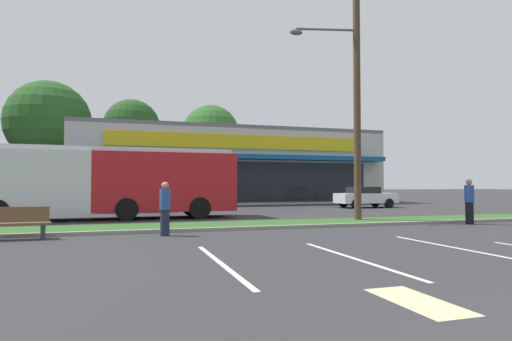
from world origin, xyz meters
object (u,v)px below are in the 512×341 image
utility_pole (354,80)px  pedestrian_by_pole (469,201)px  bus_stop_bench (19,222)px  car_0 (132,199)px  city_bus (106,181)px  pedestrian_near_bench (165,209)px  car_1 (365,197)px

utility_pole → pedestrian_by_pole: (3.96, -2.10, -5.11)m
bus_stop_bench → car_0: car_0 is taller
utility_pole → pedestrian_by_pole: bearing=-28.0°
city_bus → pedestrian_by_pole: size_ratio=6.55×
bus_stop_bench → pedestrian_near_bench: (4.09, -0.31, 0.34)m
city_bus → car_0: (1.28, 5.14, -0.99)m
bus_stop_bench → pedestrian_by_pole: 16.13m
pedestrian_by_pole → car_1: bearing=-66.2°
utility_pole → pedestrian_by_pole: 6.80m
bus_stop_bench → car_0: (3.40, 12.05, 0.27)m
bus_stop_bench → car_1: 22.34m
pedestrian_near_bench → pedestrian_by_pole: size_ratio=0.93×
car_0 → bus_stop_bench: bearing=74.2°
car_1 → utility_pole: bearing=-123.9°
city_bus → car_1: (16.71, 5.11, -1.02)m
utility_pole → pedestrian_near_bench: 9.88m
car_1 → bus_stop_bench: bearing=-147.5°
car_1 → pedestrian_by_pole: 12.35m
utility_pole → bus_stop_bench: utility_pole is taller
car_0 → pedestrian_by_pole: size_ratio=2.31×
pedestrian_by_pole → bus_stop_bench: bearing=36.4°
pedestrian_near_bench → pedestrian_by_pole: bearing=23.8°
utility_pole → bus_stop_bench: (-12.16, -2.07, -5.52)m
car_1 → pedestrian_near_bench: 19.22m
city_bus → bus_stop_bench: city_bus is taller
bus_stop_bench → pedestrian_near_bench: pedestrian_near_bench is taller
city_bus → pedestrian_by_pole: (14.00, -6.94, -0.86)m
car_0 → utility_pole: bearing=131.3°
city_bus → bus_stop_bench: 7.34m
bus_stop_bench → car_1: size_ratio=0.39×
bus_stop_bench → utility_pole: bearing=-170.3°
bus_stop_bench → city_bus: bearing=-107.1°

